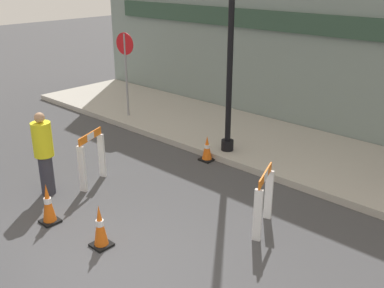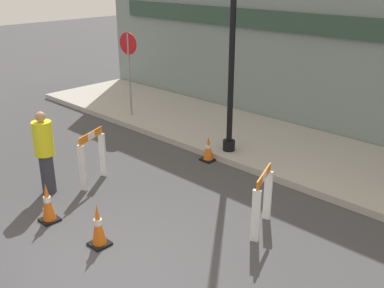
% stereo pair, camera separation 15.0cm
% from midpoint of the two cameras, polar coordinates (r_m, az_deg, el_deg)
% --- Properties ---
extents(ground_plane, '(60.00, 60.00, 0.00)m').
position_cam_midpoint_polar(ground_plane, '(6.70, -13.97, -16.93)').
color(ground_plane, '#424244').
extents(sidewalk_slab, '(18.00, 3.11, 0.15)m').
position_cam_midpoint_polar(sidewalk_slab, '(10.65, 13.90, -1.34)').
color(sidewalk_slab, '#ADA89E').
rests_on(sidewalk_slab, ground_plane).
extents(storefront_facade, '(18.00, 0.22, 5.50)m').
position_cam_midpoint_polar(storefront_facade, '(11.41, 19.28, 13.59)').
color(storefront_facade, gray).
rests_on(storefront_facade, ground_plane).
extents(stop_sign, '(0.60, 0.11, 2.33)m').
position_cam_midpoint_polar(stop_sign, '(12.66, -8.77, 10.37)').
color(stop_sign, gray).
rests_on(stop_sign, sidewalk_slab).
extents(barricade_0, '(0.41, 0.77, 1.10)m').
position_cam_midpoint_polar(barricade_0, '(9.16, -13.06, -1.63)').
color(barricade_0, white).
rests_on(barricade_0, ground_plane).
extents(barricade_1, '(0.40, 0.80, 1.06)m').
position_cam_midpoint_polar(barricade_1, '(7.48, 8.53, -6.87)').
color(barricade_1, white).
rests_on(barricade_1, ground_plane).
extents(traffic_cone_0, '(0.30, 0.30, 0.73)m').
position_cam_midpoint_polar(traffic_cone_0, '(7.23, -12.19, -10.22)').
color(traffic_cone_0, black).
rests_on(traffic_cone_0, ground_plane).
extents(traffic_cone_1, '(0.30, 0.30, 0.59)m').
position_cam_midpoint_polar(traffic_cone_1, '(10.13, 1.50, -0.60)').
color(traffic_cone_1, black).
rests_on(traffic_cone_1, ground_plane).
extents(traffic_cone_2, '(0.30, 0.30, 0.73)m').
position_cam_midpoint_polar(traffic_cone_2, '(8.08, -18.33, -7.25)').
color(traffic_cone_2, black).
rests_on(traffic_cone_2, ground_plane).
extents(person_worker, '(0.51, 0.51, 1.64)m').
position_cam_midpoint_polar(person_worker, '(8.89, -18.76, -0.92)').
color(person_worker, '#33333D').
rests_on(person_worker, ground_plane).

